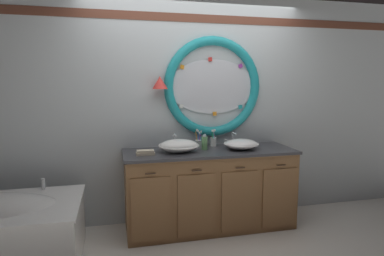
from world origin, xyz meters
name	(u,v)px	position (x,y,z in m)	size (l,w,h in m)	color
ground_plane	(206,237)	(0.00, 0.00, 0.00)	(14.00, 14.00, 0.00)	silver
back_wall_assembly	(195,107)	(0.02, 0.58, 1.33)	(6.40, 0.26, 2.60)	silver
vanity_counter	(210,189)	(0.11, 0.24, 0.44)	(1.87, 0.65, 0.88)	olive
sink_basin_left	(179,146)	(-0.24, 0.22, 0.95)	(0.43, 0.43, 0.14)	white
sink_basin_right	(241,144)	(0.46, 0.22, 0.93)	(0.39, 0.39, 0.11)	white
faucet_set_left	(174,142)	(-0.24, 0.47, 0.94)	(0.23, 0.14, 0.16)	silver
faucet_set_right	(233,140)	(0.46, 0.47, 0.94)	(0.21, 0.13, 0.16)	silver
toothbrush_holder_left	(199,143)	(0.02, 0.39, 0.93)	(0.09, 0.09, 0.21)	silver
toothbrush_holder_right	(213,141)	(0.21, 0.45, 0.94)	(0.08, 0.08, 0.20)	white
soap_dispenser	(205,143)	(0.06, 0.28, 0.95)	(0.06, 0.07, 0.17)	#6BAD66
folded_hand_towel	(145,153)	(-0.60, 0.17, 0.90)	(0.19, 0.10, 0.05)	beige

